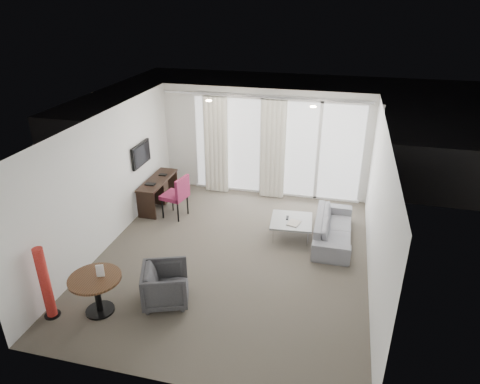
% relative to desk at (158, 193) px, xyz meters
% --- Properties ---
extents(floor, '(5.00, 6.00, 0.00)m').
position_rel_desk_xyz_m(floor, '(2.24, -1.69, -0.33)').
color(floor, '#504A3F').
rests_on(floor, ground).
extents(ceiling, '(5.00, 6.00, 0.00)m').
position_rel_desk_xyz_m(ceiling, '(2.24, -1.69, 2.27)').
color(ceiling, white).
rests_on(ceiling, ground).
extents(wall_left, '(0.00, 6.00, 2.60)m').
position_rel_desk_xyz_m(wall_left, '(-0.26, -1.69, 0.97)').
color(wall_left, silver).
rests_on(wall_left, ground).
extents(wall_right, '(0.00, 6.00, 2.60)m').
position_rel_desk_xyz_m(wall_right, '(4.74, -1.69, 0.97)').
color(wall_right, silver).
rests_on(wall_right, ground).
extents(wall_front, '(5.00, 0.00, 2.60)m').
position_rel_desk_xyz_m(wall_front, '(2.24, -4.69, 0.97)').
color(wall_front, silver).
rests_on(wall_front, ground).
extents(window_panel, '(4.00, 0.02, 2.38)m').
position_rel_desk_xyz_m(window_panel, '(2.54, 1.30, 0.87)').
color(window_panel, white).
rests_on(window_panel, ground).
extents(window_frame, '(4.10, 0.06, 2.44)m').
position_rel_desk_xyz_m(window_frame, '(2.54, 1.28, 0.87)').
color(window_frame, white).
rests_on(window_frame, ground).
extents(curtain_left, '(0.60, 0.20, 2.38)m').
position_rel_desk_xyz_m(curtain_left, '(1.09, 1.13, 0.87)').
color(curtain_left, silver).
rests_on(curtain_left, ground).
extents(curtain_right, '(0.60, 0.20, 2.38)m').
position_rel_desk_xyz_m(curtain_right, '(2.49, 1.13, 0.87)').
color(curtain_right, silver).
rests_on(curtain_right, ground).
extents(curtain_track, '(4.80, 0.04, 0.04)m').
position_rel_desk_xyz_m(curtain_track, '(2.24, 1.13, 2.12)').
color(curtain_track, '#B2B2B7').
rests_on(curtain_track, ceiling).
extents(downlight_a, '(0.12, 0.12, 0.02)m').
position_rel_desk_xyz_m(downlight_a, '(1.34, -0.09, 2.26)').
color(downlight_a, '#FFE0B2').
rests_on(downlight_a, ceiling).
extents(downlight_b, '(0.12, 0.12, 0.02)m').
position_rel_desk_xyz_m(downlight_b, '(3.44, -0.09, 2.26)').
color(downlight_b, '#FFE0B2').
rests_on(downlight_b, ceiling).
extents(desk, '(0.44, 1.42, 0.67)m').
position_rel_desk_xyz_m(desk, '(0.00, 0.00, 0.00)').
color(desk, black).
rests_on(desk, floor).
extents(tv, '(0.05, 0.80, 0.50)m').
position_rel_desk_xyz_m(tv, '(-0.22, -0.24, 1.02)').
color(tv, black).
rests_on(tv, wall_left).
extents(desk_chair, '(0.62, 0.59, 0.98)m').
position_rel_desk_xyz_m(desk_chair, '(0.57, -0.40, 0.16)').
color(desk_chair, maroon).
rests_on(desk_chair, floor).
extents(round_table, '(0.93, 0.93, 0.65)m').
position_rel_desk_xyz_m(round_table, '(0.58, -3.66, -0.01)').
color(round_table, '#452A17').
rests_on(round_table, floor).
extents(menu_card, '(0.11, 0.06, 0.21)m').
position_rel_desk_xyz_m(menu_card, '(0.66, -3.61, 0.39)').
color(menu_card, white).
rests_on(menu_card, round_table).
extents(red_lamp, '(0.31, 0.31, 1.23)m').
position_rel_desk_xyz_m(red_lamp, '(-0.09, -3.93, 0.28)').
color(red_lamp, '#B22720').
rests_on(red_lamp, floor).
extents(tub_armchair, '(0.92, 0.91, 0.66)m').
position_rel_desk_xyz_m(tub_armchair, '(1.52, -3.19, -0.00)').
color(tub_armchair, '#363639').
rests_on(tub_armchair, floor).
extents(coffee_table, '(0.89, 0.89, 0.37)m').
position_rel_desk_xyz_m(coffee_table, '(3.21, -0.64, -0.15)').
color(coffee_table, gray).
rests_on(coffee_table, floor).
extents(remote, '(0.06, 0.16, 0.02)m').
position_rel_desk_xyz_m(remote, '(3.12, -0.58, 0.03)').
color(remote, black).
rests_on(remote, coffee_table).
extents(magazine, '(0.26, 0.30, 0.01)m').
position_rel_desk_xyz_m(magazine, '(3.27, -0.77, 0.03)').
color(magazine, gray).
rests_on(magazine, coffee_table).
extents(sofa, '(0.72, 1.84, 0.54)m').
position_rel_desk_xyz_m(sofa, '(4.05, -0.59, -0.06)').
color(sofa, slate).
rests_on(sofa, floor).
extents(terrace_slab, '(5.60, 3.00, 0.12)m').
position_rel_desk_xyz_m(terrace_slab, '(2.54, 2.81, -0.39)').
color(terrace_slab, '#4D4D50').
rests_on(terrace_slab, ground).
extents(rattan_chair_a, '(0.69, 0.69, 0.78)m').
position_rel_desk_xyz_m(rattan_chair_a, '(2.96, 2.51, 0.06)').
color(rattan_chair_a, '#54311A').
rests_on(rattan_chair_a, terrace_slab).
extents(rattan_chair_b, '(0.65, 0.65, 0.81)m').
position_rel_desk_xyz_m(rattan_chair_b, '(4.61, 2.86, 0.07)').
color(rattan_chair_b, '#54311A').
rests_on(rattan_chair_b, terrace_slab).
extents(rattan_table, '(0.70, 0.70, 0.55)m').
position_rel_desk_xyz_m(rattan_table, '(3.34, 2.19, -0.06)').
color(rattan_table, '#54311A').
rests_on(rattan_table, terrace_slab).
extents(balustrade, '(5.50, 0.06, 1.05)m').
position_rel_desk_xyz_m(balustrade, '(2.54, 4.26, 0.17)').
color(balustrade, '#B2B2B7').
rests_on(balustrade, terrace_slab).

